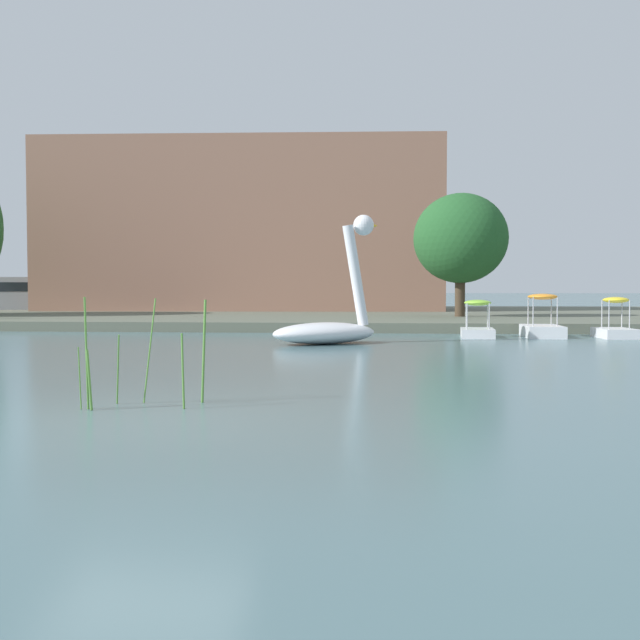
{
  "coord_description": "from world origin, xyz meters",
  "views": [
    {
      "loc": [
        2.99,
        -9.09,
        1.62
      ],
      "look_at": [
        1.01,
        13.93,
        0.67
      ],
      "focal_mm": 42.17,
      "sensor_mm": 36.0,
      "label": 1
    }
  ],
  "objects_px": {
    "swan_boat": "(330,320)",
    "pedal_boat_yellow": "(615,327)",
    "parked_van": "(1,292)",
    "tree_sapling_by_fence": "(460,239)",
    "pedal_boat_lime": "(477,325)",
    "pedal_boat_orange": "(542,325)"
  },
  "relations": [
    {
      "from": "swan_boat",
      "to": "pedal_boat_lime",
      "type": "bearing_deg",
      "value": 35.18
    },
    {
      "from": "tree_sapling_by_fence",
      "to": "parked_van",
      "type": "xyz_separation_m",
      "value": [
        -26.71,
        9.49,
        -2.46
      ]
    },
    {
      "from": "pedal_boat_orange",
      "to": "pedal_boat_yellow",
      "type": "relative_size",
      "value": 1.26
    },
    {
      "from": "pedal_boat_orange",
      "to": "parked_van",
      "type": "bearing_deg",
      "value": 147.69
    },
    {
      "from": "pedal_boat_lime",
      "to": "tree_sapling_by_fence",
      "type": "xyz_separation_m",
      "value": [
        0.3,
        8.99,
        3.49
      ]
    },
    {
      "from": "pedal_boat_lime",
      "to": "pedal_boat_yellow",
      "type": "distance_m",
      "value": 4.53
    },
    {
      "from": "pedal_boat_lime",
      "to": "pedal_boat_yellow",
      "type": "height_order",
      "value": "pedal_boat_yellow"
    },
    {
      "from": "swan_boat",
      "to": "pedal_boat_lime",
      "type": "relative_size",
      "value": 2.09
    },
    {
      "from": "swan_boat",
      "to": "parked_van",
      "type": "height_order",
      "value": "swan_boat"
    },
    {
      "from": "swan_boat",
      "to": "pedal_boat_yellow",
      "type": "bearing_deg",
      "value": 20.47
    },
    {
      "from": "swan_boat",
      "to": "tree_sapling_by_fence",
      "type": "xyz_separation_m",
      "value": [
        5.01,
        12.3,
        3.19
      ]
    },
    {
      "from": "pedal_boat_yellow",
      "to": "parked_van",
      "type": "xyz_separation_m",
      "value": [
        -30.93,
        18.34,
        1.07
      ]
    },
    {
      "from": "pedal_boat_lime",
      "to": "pedal_boat_orange",
      "type": "bearing_deg",
      "value": 9.8
    },
    {
      "from": "pedal_boat_yellow",
      "to": "tree_sapling_by_fence",
      "type": "bearing_deg",
      "value": 115.51
    },
    {
      "from": "pedal_boat_lime",
      "to": "pedal_boat_orange",
      "type": "distance_m",
      "value": 2.24
    },
    {
      "from": "swan_boat",
      "to": "pedal_boat_orange",
      "type": "distance_m",
      "value": 7.84
    },
    {
      "from": "pedal_boat_yellow",
      "to": "pedal_boat_orange",
      "type": "bearing_deg",
      "value": 173.88
    },
    {
      "from": "swan_boat",
      "to": "tree_sapling_by_fence",
      "type": "relative_size",
      "value": 0.68
    },
    {
      "from": "pedal_boat_orange",
      "to": "tree_sapling_by_fence",
      "type": "xyz_separation_m",
      "value": [
        -1.9,
        8.61,
        3.48
      ]
    },
    {
      "from": "tree_sapling_by_fence",
      "to": "parked_van",
      "type": "bearing_deg",
      "value": 160.44
    },
    {
      "from": "pedal_boat_orange",
      "to": "tree_sapling_by_fence",
      "type": "distance_m",
      "value": 9.48
    },
    {
      "from": "parked_van",
      "to": "tree_sapling_by_fence",
      "type": "bearing_deg",
      "value": -19.56
    }
  ]
}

